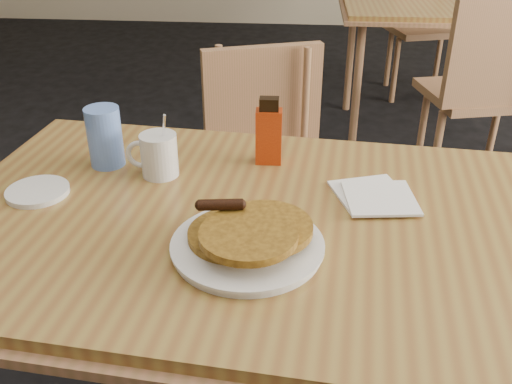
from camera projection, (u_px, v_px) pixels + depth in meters
main_table at (238, 231)px, 1.19m from camera, size 1.35×0.98×0.75m
neighbor_table at (454, 10)px, 3.09m from camera, size 1.22×0.83×0.75m
chair_main_far at (260, 160)px, 1.90m from camera, size 0.51×0.52×0.88m
chair_neighbor_far at (422, 10)px, 3.80m from camera, size 0.53×0.53×0.93m
chair_neighbor_near at (486, 78)px, 2.49m from camera, size 0.53×0.53×0.97m
pancake_plate at (248, 240)px, 1.05m from camera, size 0.29×0.29×0.08m
coffee_mug at (158, 154)px, 1.30m from camera, size 0.12×0.08×0.16m
syrup_bottle at (269, 133)px, 1.34m from camera, size 0.06×0.04×0.16m
napkin_stack at (375, 196)px, 1.23m from camera, size 0.19×0.20×0.01m
blue_tumbler at (105, 137)px, 1.34m from camera, size 0.09×0.09×0.14m
side_saucer at (38, 191)px, 1.24m from camera, size 0.14×0.14×0.01m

